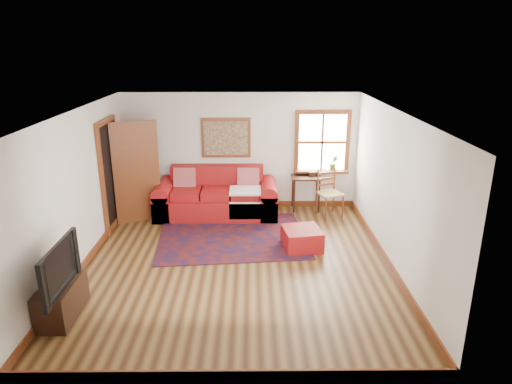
{
  "coord_description": "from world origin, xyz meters",
  "views": [
    {
      "loc": [
        0.25,
        -6.81,
        3.51
      ],
      "look_at": [
        0.32,
        0.6,
        1.04
      ],
      "focal_mm": 32.0,
      "sensor_mm": 36.0,
      "label": 1
    }
  ],
  "objects_px": {
    "red_leather_sofa": "(217,199)",
    "ladder_back_chair": "(329,191)",
    "red_ottoman": "(302,239)",
    "side_table": "(306,182)",
    "media_cabinet": "(61,300)"
  },
  "relations": [
    {
      "from": "red_leather_sofa",
      "to": "ladder_back_chair",
      "type": "relative_size",
      "value": 2.56
    },
    {
      "from": "ladder_back_chair",
      "to": "red_ottoman",
      "type": "bearing_deg",
      "value": -113.95
    },
    {
      "from": "side_table",
      "to": "ladder_back_chair",
      "type": "xyz_separation_m",
      "value": [
        0.44,
        -0.34,
        -0.1
      ]
    },
    {
      "from": "ladder_back_chair",
      "to": "media_cabinet",
      "type": "relative_size",
      "value": 1.09
    },
    {
      "from": "red_leather_sofa",
      "to": "side_table",
      "type": "xyz_separation_m",
      "value": [
        1.9,
        0.27,
        0.3
      ]
    },
    {
      "from": "red_ottoman",
      "to": "ladder_back_chair",
      "type": "xyz_separation_m",
      "value": [
        0.72,
        1.62,
        0.35
      ]
    },
    {
      "from": "red_ottoman",
      "to": "media_cabinet",
      "type": "bearing_deg",
      "value": -157.99
    },
    {
      "from": "red_leather_sofa",
      "to": "side_table",
      "type": "relative_size",
      "value": 3.35
    },
    {
      "from": "media_cabinet",
      "to": "ladder_back_chair",
      "type": "bearing_deg",
      "value": 41.77
    },
    {
      "from": "red_leather_sofa",
      "to": "red_ottoman",
      "type": "height_order",
      "value": "red_leather_sofa"
    },
    {
      "from": "media_cabinet",
      "to": "red_leather_sofa",
      "type": "bearing_deg",
      "value": 64.55
    },
    {
      "from": "red_leather_sofa",
      "to": "ladder_back_chair",
      "type": "bearing_deg",
      "value": -1.79
    },
    {
      "from": "red_leather_sofa",
      "to": "media_cabinet",
      "type": "height_order",
      "value": "red_leather_sofa"
    },
    {
      "from": "ladder_back_chair",
      "to": "red_leather_sofa",
      "type": "bearing_deg",
      "value": 178.21
    },
    {
      "from": "ladder_back_chair",
      "to": "media_cabinet",
      "type": "distance_m",
      "value": 5.55
    }
  ]
}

